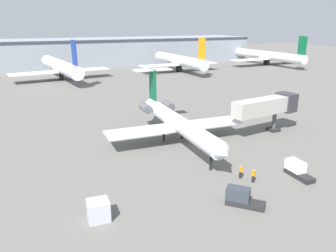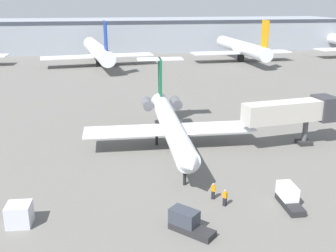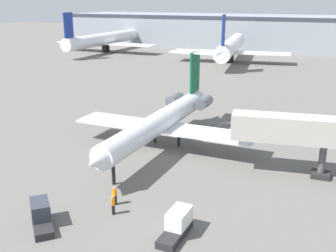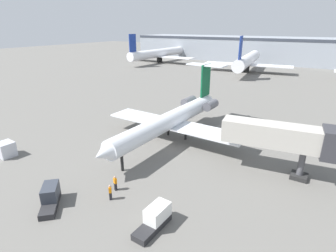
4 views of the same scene
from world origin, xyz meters
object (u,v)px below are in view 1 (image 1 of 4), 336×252
object	(u,v)px
regional_jet	(175,121)
baggage_tug_trailing	(241,198)
parked_airliner_west_mid	(61,67)
parked_airliner_centre	(179,61)
parked_airliner_east_mid	(267,56)
jet_bridge	(269,106)
ground_crew_loader	(253,176)
ground_crew_marshaller	(241,172)
baggage_tug_lead	(297,170)
cargo_container_uld	(98,210)

from	to	relation	value
regional_jet	baggage_tug_trailing	bearing A→B (deg)	-95.06
parked_airliner_west_mid	parked_airliner_centre	world-z (taller)	parked_airliner_west_mid
baggage_tug_trailing	parked_airliner_east_mid	bearing A→B (deg)	49.35
jet_bridge	parked_airliner_west_mid	world-z (taller)	parked_airliner_west_mid
regional_jet	parked_airliner_west_mid	bearing A→B (deg)	97.95
ground_crew_loader	parked_airliner_east_mid	size ratio (longest dim) A/B	0.04
jet_bridge	parked_airliner_centre	xyz separation A→B (m)	(17.37, 71.78, -0.51)
parked_airliner_west_mid	parked_airliner_east_mid	bearing A→B (deg)	2.94
baggage_tug_trailing	parked_airliner_east_mid	xyz separation A→B (m)	(79.86, 93.00, 3.26)
baggage_tug_trailing	parked_airliner_east_mid	world-z (taller)	parked_airliner_east_mid
ground_crew_marshaller	parked_airliner_west_mid	size ratio (longest dim) A/B	0.04
baggage_tug_lead	parked_airliner_centre	bearing A→B (deg)	73.85
parked_airliner_west_mid	parked_airliner_east_mid	distance (m)	87.73
ground_crew_marshaller	baggage_tug_trailing	world-z (taller)	baggage_tug_trailing
ground_crew_loader	parked_airliner_centre	bearing A→B (deg)	70.09
cargo_container_uld	parked_airliner_west_mid	world-z (taller)	parked_airliner_west_mid
baggage_tug_lead	baggage_tug_trailing	distance (m)	10.83
parked_airliner_west_mid	parked_airliner_centre	bearing A→B (deg)	1.77
regional_jet	ground_crew_loader	size ratio (longest dim) A/B	17.16
jet_bridge	ground_crew_marshaller	distance (m)	19.79
parked_airliner_east_mid	ground_crew_loader	bearing A→B (deg)	-130.21
parked_airliner_east_mid	ground_crew_marshaller	bearing A→B (deg)	-130.97
ground_crew_loader	parked_airliner_west_mid	size ratio (longest dim) A/B	0.04
jet_bridge	parked_airliner_east_mid	size ratio (longest dim) A/B	0.32
ground_crew_marshaller	parked_airliner_centre	world-z (taller)	parked_airliner_centre
baggage_tug_lead	parked_airliner_east_mid	size ratio (longest dim) A/B	0.10
ground_crew_marshaller	parked_airliner_east_mid	world-z (taller)	parked_airliner_east_mid
regional_jet	parked_airliner_east_mid	xyz separation A→B (m)	(78.07, 72.80, 0.58)
ground_crew_loader	cargo_container_uld	size ratio (longest dim) A/B	0.78
ground_crew_loader	ground_crew_marshaller	bearing A→B (deg)	115.78
regional_jet	baggage_tug_trailing	distance (m)	20.46
cargo_container_uld	parked_airliner_east_mid	size ratio (longest dim) A/B	0.05
parked_airliner_centre	parked_airliner_east_mid	world-z (taller)	parked_airliner_centre
ground_crew_marshaller	cargo_container_uld	world-z (taller)	cargo_container_uld
baggage_tug_lead	parked_airliner_west_mid	distance (m)	87.54
regional_jet	cargo_container_uld	xyz separation A→B (m)	(-15.97, -16.89, -2.51)
jet_bridge	ground_crew_marshaller	world-z (taller)	jet_bridge
cargo_container_uld	parked_airliner_centre	xyz separation A→B (m)	(49.77, 86.52, 3.22)
ground_crew_loader	cargo_container_uld	bearing A→B (deg)	-178.78
regional_jet	ground_crew_loader	world-z (taller)	regional_jet
cargo_container_uld	parked_airliner_centre	world-z (taller)	parked_airliner_centre
cargo_container_uld	parked_airliner_west_mid	distance (m)	85.50
parked_airliner_centre	jet_bridge	bearing A→B (deg)	-103.60
baggage_tug_trailing	cargo_container_uld	bearing A→B (deg)	166.83
jet_bridge	ground_crew_loader	world-z (taller)	jet_bridge
baggage_tug_trailing	cargo_container_uld	size ratio (longest dim) A/B	1.76
baggage_tug_lead	regional_jet	bearing A→B (deg)	116.58
parked_airliner_west_mid	parked_airliner_centre	xyz separation A→B (m)	(43.33, 1.34, -0.13)
jet_bridge	parked_airliner_centre	distance (m)	73.86
baggage_tug_trailing	parked_airliner_centre	size ratio (longest dim) A/B	0.10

